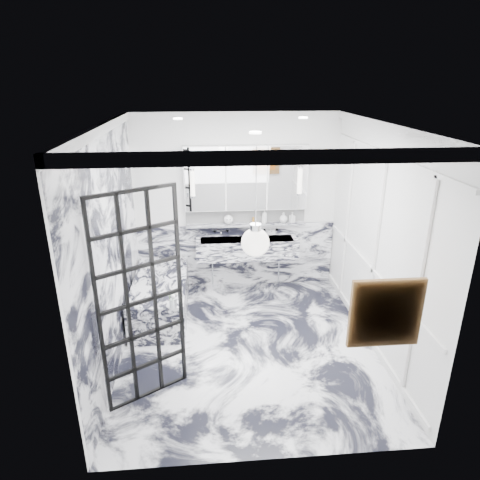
{
  "coord_description": "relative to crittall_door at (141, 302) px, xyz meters",
  "views": [
    {
      "loc": [
        -0.5,
        -4.7,
        3.27
      ],
      "look_at": [
        -0.05,
        0.5,
        1.28
      ],
      "focal_mm": 32.0,
      "sensor_mm": 36.0,
      "label": 1
    }
  ],
  "objects": [
    {
      "name": "flower_vase",
      "position": [
        0.23,
        0.9,
        -0.54
      ],
      "size": [
        0.07,
        0.07,
        0.12
      ],
      "primitive_type": "cylinder",
      "color": "silver",
      "rests_on": "bathtub"
    },
    {
      "name": "crittall_door",
      "position": [
        0.0,
        0.0,
        0.0
      ],
      "size": [
        0.77,
        0.49,
        2.3
      ],
      "primitive_type": null,
      "rotation": [
        0.0,
        0.0,
        0.55
      ],
      "color": "black",
      "rests_on": "floor"
    },
    {
      "name": "soap_bottle_a",
      "position": [
        1.61,
        2.53,
        0.06
      ],
      "size": [
        0.1,
        0.11,
        0.23
      ],
      "primitive_type": "imported",
      "rotation": [
        0.0,
        0.0,
        -0.2
      ],
      "color": "#8C5919",
      "rests_on": "ledge"
    },
    {
      "name": "sconce_right",
      "position": [
        2.13,
        2.45,
        0.63
      ],
      "size": [
        0.07,
        0.07,
        0.4
      ],
      "primitive_type": "cylinder",
      "color": "white",
      "rests_on": "mirror_cabinet"
    },
    {
      "name": "soap_bottle_c",
      "position": [
        1.91,
        2.53,
        0.02
      ],
      "size": [
        0.16,
        0.16,
        0.17
      ],
      "primitive_type": "imported",
      "rotation": [
        0.0,
        0.0,
        -0.29
      ],
      "color": "silver",
      "rests_on": "ledge"
    },
    {
      "name": "wall_right",
      "position": [
        2.76,
        0.82,
        0.25
      ],
      "size": [
        0.0,
        3.6,
        3.6
      ],
      "primitive_type": "plane",
      "rotation": [
        1.57,
        0.0,
        -1.57
      ],
      "color": "white",
      "rests_on": "floor"
    },
    {
      "name": "wall_front",
      "position": [
        1.16,
        -0.98,
        0.25
      ],
      "size": [
        3.6,
        0.0,
        3.6
      ],
      "primitive_type": "plane",
      "rotation": [
        -1.57,
        0.0,
        0.0
      ],
      "color": "white",
      "rests_on": "floor"
    },
    {
      "name": "marble_clad_back",
      "position": [
        1.16,
        2.6,
        -0.62
      ],
      "size": [
        3.18,
        0.05,
        1.05
      ],
      "primitive_type": "cube",
      "color": "white",
      "rests_on": "floor"
    },
    {
      "name": "bathtub",
      "position": [
        -0.01,
        1.72,
        -0.87
      ],
      "size": [
        0.75,
        1.65,
        0.55
      ],
      "primitive_type": "cube",
      "color": "silver",
      "rests_on": "floor"
    },
    {
      "name": "subway_tile",
      "position": [
        1.31,
        2.6,
        0.06
      ],
      "size": [
        1.9,
        0.03,
        0.23
      ],
      "primitive_type": "cube",
      "color": "white",
      "rests_on": "wall_back"
    },
    {
      "name": "marble_clad_left",
      "position": [
        -0.42,
        0.82,
        0.19
      ],
      "size": [
        0.02,
        3.56,
        2.68
      ],
      "primitive_type": "cube",
      "color": "white",
      "rests_on": "floor"
    },
    {
      "name": "wall_left",
      "position": [
        -0.44,
        0.82,
        0.25
      ],
      "size": [
        0.0,
        3.6,
        3.6
      ],
      "primitive_type": "plane",
      "rotation": [
        1.57,
        0.0,
        1.57
      ],
      "color": "white",
      "rests_on": "floor"
    },
    {
      "name": "wall_back",
      "position": [
        1.16,
        2.62,
        0.25
      ],
      "size": [
        3.6,
        0.0,
        3.6
      ],
      "primitive_type": "plane",
      "rotation": [
        1.57,
        0.0,
        0.0
      ],
      "color": "white",
      "rests_on": "floor"
    },
    {
      "name": "trough_sink",
      "position": [
        1.31,
        2.38,
        -0.42
      ],
      "size": [
        1.6,
        0.45,
        0.3
      ],
      "primitive_type": "cube",
      "color": "silver",
      "rests_on": "wall_back"
    },
    {
      "name": "face_pot",
      "position": [
        1.03,
        2.53,
        0.02
      ],
      "size": [
        0.15,
        0.15,
        0.15
      ],
      "primitive_type": "sphere",
      "color": "white",
      "rests_on": "ledge"
    },
    {
      "name": "panel_molding",
      "position": [
        2.74,
        0.82,
        0.15
      ],
      "size": [
        0.03,
        3.4,
        2.3
      ],
      "primitive_type": "cube",
      "color": "white",
      "rests_on": "floor"
    },
    {
      "name": "mirror_cabinet",
      "position": [
        1.31,
        2.55,
        0.67
      ],
      "size": [
        1.9,
        0.16,
        1.0
      ],
      "primitive_type": "cube",
      "color": "white",
      "rests_on": "wall_back"
    },
    {
      "name": "floor",
      "position": [
        1.16,
        0.82,
        -1.15
      ],
      "size": [
        3.6,
        3.6,
        0.0
      ],
      "primitive_type": "plane",
      "color": "white",
      "rests_on": "ground"
    },
    {
      "name": "ceiling",
      "position": [
        1.16,
        0.82,
        1.65
      ],
      "size": [
        3.6,
        3.6,
        0.0
      ],
      "primitive_type": "plane",
      "rotation": [
        3.14,
        0.0,
        0.0
      ],
      "color": "white",
      "rests_on": "wall_back"
    },
    {
      "name": "pendant_light",
      "position": [
        1.1,
        -0.4,
        0.76
      ],
      "size": [
        0.25,
        0.25,
        0.25
      ],
      "primitive_type": "sphere",
      "color": "white",
      "rests_on": "ceiling"
    },
    {
      "name": "ledge",
      "position": [
        1.31,
        2.54,
        -0.08
      ],
      "size": [
        1.9,
        0.14,
        0.04
      ],
      "primitive_type": "cube",
      "color": "silver",
      "rests_on": "wall_back"
    },
    {
      "name": "soap_bottle_b",
      "position": [
        2.06,
        2.53,
        0.02
      ],
      "size": [
        0.1,
        0.1,
        0.17
      ],
      "primitive_type": "imported",
      "rotation": [
        0.0,
        0.0,
        0.39
      ],
      "color": "#4C4C51",
      "rests_on": "ledge"
    },
    {
      "name": "sconce_left",
      "position": [
        0.49,
        2.45,
        0.63
      ],
      "size": [
        0.07,
        0.07,
        0.4
      ],
      "primitive_type": "cylinder",
      "color": "white",
      "rests_on": "mirror_cabinet"
    },
    {
      "name": "amber_bottle",
      "position": [
        1.43,
        2.53,
        -0.01
      ],
      "size": [
        0.04,
        0.04,
        0.1
      ],
      "primitive_type": "cylinder",
      "color": "#8C5919",
      "rests_on": "ledge"
    },
    {
      "name": "artwork",
      "position": [
        2.12,
        -0.94,
        0.31
      ],
      "size": [
        0.51,
        0.05,
        0.51
      ],
      "primitive_type": "cube",
      "color": "#C85714",
      "rests_on": "wall_front"
    }
  ]
}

